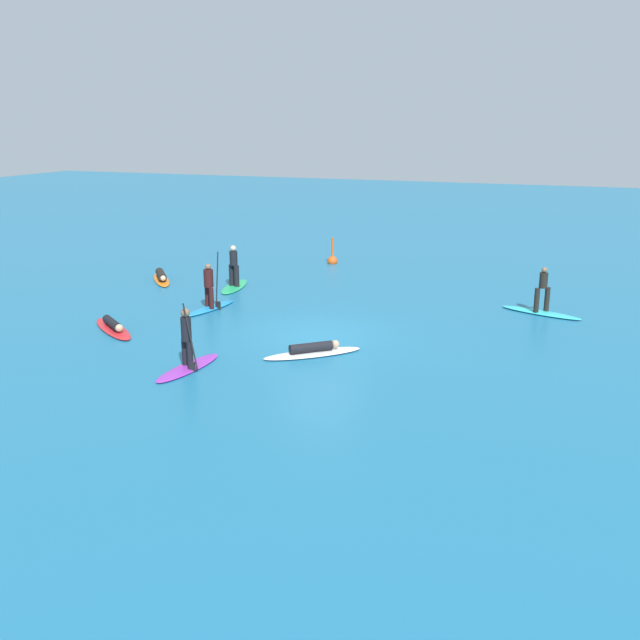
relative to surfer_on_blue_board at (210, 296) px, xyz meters
name	(u,v)px	position (x,y,z in m)	size (l,w,h in m)	color
ground_plane	(320,335)	(4.97, -1.57, -0.51)	(120.00, 120.00, 0.00)	#1E6B93
surfer_on_blue_board	(210,296)	(0.00, 0.00, 0.00)	(1.02, 2.76, 2.19)	#1E8CD1
surfer_on_red_board	(113,327)	(-1.68, -3.54, -0.39)	(2.88, 2.41, 0.38)	red
surfer_on_orange_board	(161,277)	(-4.42, 3.58, -0.34)	(2.34, 2.70, 0.43)	orange
surfer_on_white_board	(313,351)	(5.52, -3.59, -0.39)	(2.78, 2.56, 0.39)	white
surfer_on_green_board	(234,276)	(-0.82, 3.53, -0.03)	(1.30, 2.88, 1.78)	#23B266
surfer_on_teal_board	(541,304)	(11.52, 3.72, -0.13)	(3.04, 1.58, 1.73)	#33C6CC
surfer_on_purple_board	(187,353)	(2.68, -6.01, -0.03)	(0.95, 2.78, 1.99)	purple
marker_buoy	(332,260)	(1.26, 9.83, -0.33)	(0.49, 0.49, 1.40)	#E55119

